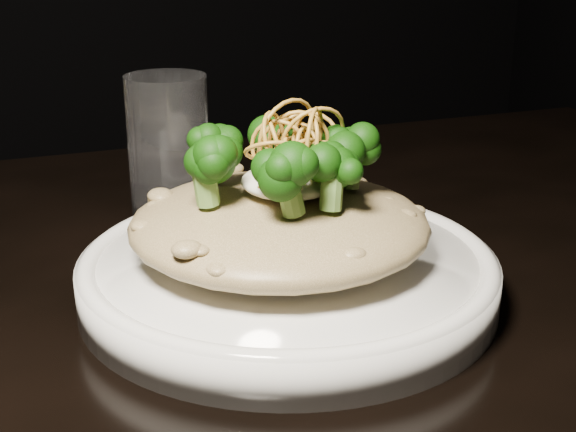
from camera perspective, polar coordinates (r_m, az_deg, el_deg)
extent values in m
cube|color=black|center=(0.53, -0.61, -7.87)|extent=(1.10, 0.80, 0.04)
cylinder|color=black|center=(1.18, 16.53, -12.73)|extent=(0.05, 0.05, 0.71)
cylinder|color=white|center=(0.52, 0.00, -4.31)|extent=(0.27, 0.27, 0.03)
ellipsoid|color=brown|center=(0.51, -0.61, -0.56)|extent=(0.19, 0.19, 0.04)
ellipsoid|color=white|center=(0.49, 0.10, 2.49)|extent=(0.06, 0.06, 0.02)
cylinder|color=white|center=(0.66, -8.49, 4.92)|extent=(0.08, 0.08, 0.11)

